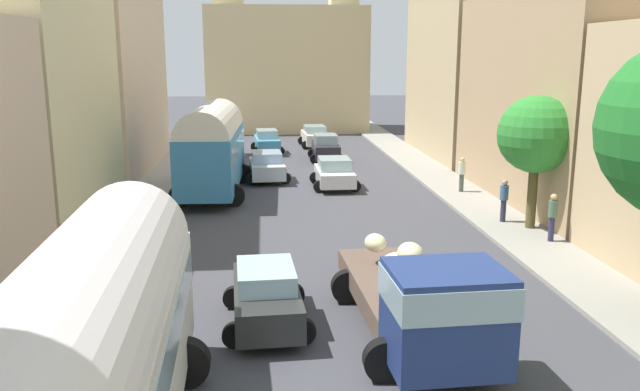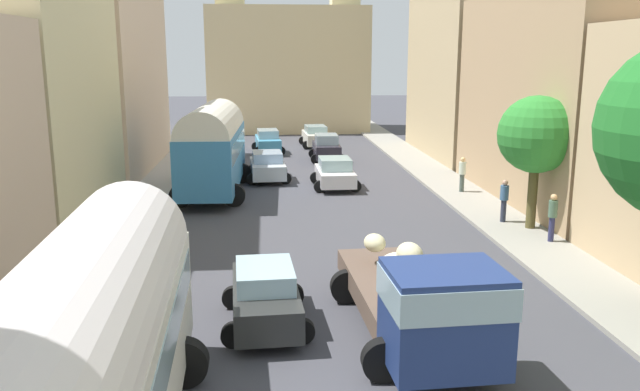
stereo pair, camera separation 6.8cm
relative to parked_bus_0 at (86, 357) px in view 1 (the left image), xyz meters
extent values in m
plane|color=#404047|center=(4.73, 20.06, -2.14)|extent=(154.00, 154.00, 0.00)
cube|color=#B2ADA4|center=(-2.52, 20.06, -2.07)|extent=(2.50, 70.00, 0.14)
cube|color=gray|center=(11.98, 20.06, -2.07)|extent=(2.50, 70.00, 0.14)
cube|color=beige|center=(-6.12, 15.90, 3.43)|extent=(4.69, 9.64, 11.15)
cube|color=beige|center=(-5.98, 28.36, 3.11)|extent=(4.41, 13.55, 10.50)
cube|color=tan|center=(15.86, 18.54, 2.51)|extent=(5.27, 13.29, 9.30)
cube|color=tan|center=(16.19, 32.06, 4.64)|extent=(5.92, 12.41, 13.56)
cube|color=#D3BB8B|center=(4.73, 48.10, 3.11)|extent=(13.60, 7.61, 10.51)
cube|color=beige|center=(-0.03, 46.19, 6.59)|extent=(2.33, 2.33, 17.46)
cube|color=beige|center=(9.49, 46.19, 6.59)|extent=(2.33, 2.33, 17.46)
cube|color=beige|center=(0.00, 0.00, -0.53)|extent=(2.79, 9.46, 2.22)
cylinder|color=silver|center=(0.00, 0.00, 0.58)|extent=(2.74, 9.27, 2.37)
cube|color=#99B7C6|center=(0.00, 0.00, -0.04)|extent=(2.81, 8.71, 0.71)
cylinder|color=black|center=(-1.27, 2.86, -1.64)|extent=(1.00, 0.35, 1.00)
cylinder|color=black|center=(1.03, 2.95, -1.64)|extent=(1.00, 0.35, 1.00)
cube|color=teal|center=(0.21, 21.29, -0.36)|extent=(2.73, 8.59, 2.57)
cylinder|color=silver|center=(0.21, 21.29, 0.93)|extent=(2.68, 8.42, 2.40)
cube|color=#99B7C6|center=(0.21, 21.29, 0.21)|extent=(2.76, 7.91, 0.82)
cylinder|color=black|center=(-0.86, 23.97, -1.64)|extent=(1.00, 0.35, 1.00)
cylinder|color=black|center=(1.46, 23.89, -1.64)|extent=(1.00, 0.35, 1.00)
cylinder|color=black|center=(-1.04, 18.69, -1.64)|extent=(1.00, 0.35, 1.00)
cylinder|color=black|center=(1.29, 18.62, -1.64)|extent=(1.00, 0.35, 1.00)
cube|color=navy|center=(6.19, 2.56, -0.69)|extent=(2.35, 1.98, 2.01)
cube|color=#99B7C6|center=(6.19, 2.56, -0.13)|extent=(2.40, 2.05, 0.64)
cube|color=brown|center=(6.02, 6.10, -1.42)|extent=(2.51, 5.32, 0.55)
ellipsoid|color=beige|center=(5.77, 4.50, -0.91)|extent=(0.81, 1.00, 0.47)
ellipsoid|color=beige|center=(6.08, 5.68, -0.86)|extent=(1.04, 0.97, 0.56)
ellipsoid|color=beige|center=(6.10, 6.53, -0.88)|extent=(1.12, 0.94, 0.53)
ellipsoid|color=beige|center=(5.61, 7.30, -0.56)|extent=(0.66, 0.81, 0.48)
ellipsoid|color=beige|center=(6.25, 5.91, -0.45)|extent=(0.77, 0.92, 0.58)
cylinder|color=black|center=(7.30, 2.92, -1.69)|extent=(0.90, 0.32, 0.90)
cylinder|color=black|center=(5.04, 2.81, -1.69)|extent=(0.90, 0.32, 0.90)
cylinder|color=black|center=(7.10, 7.16, -1.69)|extent=(0.90, 0.32, 0.90)
cylinder|color=black|center=(4.84, 7.05, -1.69)|extent=(0.90, 0.32, 0.90)
cube|color=silver|center=(6.14, 22.27, -1.54)|extent=(1.76, 3.71, 0.67)
cube|color=#98B9BC|center=(6.14, 22.27, -0.92)|extent=(1.53, 1.93, 0.56)
cylinder|color=black|center=(7.01, 21.13, -1.84)|extent=(0.60, 0.21, 0.60)
cylinder|color=black|center=(5.29, 21.11, -1.84)|extent=(0.60, 0.21, 0.60)
cylinder|color=black|center=(6.99, 23.42, -1.84)|extent=(0.60, 0.21, 0.60)
cylinder|color=black|center=(5.27, 23.40, -1.84)|extent=(0.60, 0.21, 0.60)
cube|color=#292530|center=(6.51, 30.61, -1.46)|extent=(1.56, 3.62, 0.83)
cube|color=#93ADBB|center=(6.51, 30.61, -0.76)|extent=(1.36, 1.89, 0.57)
cylinder|color=black|center=(7.26, 29.48, -1.84)|extent=(0.60, 0.21, 0.60)
cylinder|color=black|center=(5.73, 29.50, -1.84)|extent=(0.60, 0.21, 0.60)
cylinder|color=black|center=(7.28, 31.72, -1.84)|extent=(0.60, 0.21, 0.60)
cylinder|color=black|center=(5.75, 31.73, -1.84)|extent=(0.60, 0.21, 0.60)
cube|color=beige|center=(6.32, 37.01, -1.49)|extent=(1.82, 4.16, 0.77)
cube|color=#96BBC2|center=(6.32, 37.01, -0.85)|extent=(1.53, 2.19, 0.49)
cylinder|color=black|center=(7.19, 35.78, -1.84)|extent=(0.60, 0.21, 0.60)
cylinder|color=black|center=(5.58, 35.70, -1.84)|extent=(0.60, 0.21, 0.60)
cylinder|color=black|center=(7.06, 38.31, -1.84)|extent=(0.60, 0.21, 0.60)
cylinder|color=black|center=(5.45, 38.23, -1.84)|extent=(0.60, 0.21, 0.60)
cube|color=#2B2C2B|center=(2.66, 5.79, -1.49)|extent=(1.74, 3.81, 0.76)
cube|color=#9FC1CF|center=(2.66, 5.79, -0.87)|extent=(1.47, 2.01, 0.48)
cylinder|color=black|center=(1.82, 6.91, -1.84)|extent=(0.60, 0.21, 0.60)
cylinder|color=black|center=(3.38, 6.99, -1.84)|extent=(0.60, 0.21, 0.60)
cylinder|color=black|center=(1.94, 4.60, -1.84)|extent=(0.60, 0.21, 0.60)
cylinder|color=black|center=(3.50, 4.68, -1.84)|extent=(0.60, 0.21, 0.60)
cube|color=silver|center=(2.78, 24.50, -1.50)|extent=(1.94, 3.90, 0.74)
cube|color=#97B2D1|center=(2.78, 24.50, -0.87)|extent=(1.63, 2.07, 0.51)
cylinder|color=black|center=(1.85, 25.62, -1.84)|extent=(0.60, 0.21, 0.60)
cylinder|color=black|center=(3.57, 25.73, -1.84)|extent=(0.60, 0.21, 0.60)
cylinder|color=black|center=(2.00, 23.27, -1.84)|extent=(0.60, 0.21, 0.60)
cylinder|color=black|center=(3.71, 23.37, -1.84)|extent=(0.60, 0.21, 0.60)
cube|color=#4698C2|center=(2.85, 34.25, -1.48)|extent=(1.79, 4.10, 0.79)
cube|color=#98B6C1|center=(2.85, 34.25, -0.82)|extent=(1.48, 2.17, 0.53)
cylinder|color=black|center=(2.01, 35.44, -1.84)|extent=(0.60, 0.21, 0.60)
cylinder|color=black|center=(3.52, 35.54, -1.84)|extent=(0.60, 0.21, 0.60)
cylinder|color=black|center=(2.18, 32.96, -1.84)|extent=(0.60, 0.21, 0.60)
cylinder|color=black|center=(3.69, 33.06, -1.84)|extent=(0.60, 0.21, 0.60)
cylinder|color=#2C3144|center=(11.93, 14.52, -2.07)|extent=(0.18, 0.18, 0.14)
cylinder|color=#2C3144|center=(11.93, 14.52, -1.57)|extent=(0.23, 0.23, 0.87)
cylinder|color=#3A5D82|center=(11.93, 14.52, -0.85)|extent=(0.35, 0.35, 0.57)
sphere|color=tan|center=(11.93, 14.52, -0.45)|extent=(0.23, 0.23, 0.23)
cylinder|color=#2A2B51|center=(12.62, 11.75, -2.07)|extent=(0.17, 0.17, 0.14)
cylinder|color=#2A2B51|center=(12.62, 11.75, -1.57)|extent=(0.24, 0.24, 0.87)
cylinder|color=#496751|center=(12.62, 11.75, -0.84)|extent=(0.38, 0.38, 0.59)
sphere|color=tan|center=(12.62, 11.75, -0.42)|extent=(0.23, 0.23, 0.23)
cylinder|color=#46544E|center=(12.01, 20.18, -2.07)|extent=(0.19, 0.19, 0.14)
cylinder|color=#46544E|center=(12.01, 20.18, -1.58)|extent=(0.31, 0.31, 0.84)
cylinder|color=silver|center=(12.01, 20.18, -0.87)|extent=(0.48, 0.48, 0.58)
sphere|color=tan|center=(12.01, 20.18, -0.46)|extent=(0.23, 0.23, 0.23)
cylinder|color=brown|center=(12.63, 13.56, -0.84)|extent=(0.36, 0.36, 2.61)
sphere|color=#2E8430|center=(12.63, 13.56, 1.53)|extent=(2.85, 2.85, 2.85)
camera|label=1|loc=(2.70, -8.95, 4.36)|focal=35.82mm
camera|label=2|loc=(2.76, -8.96, 4.36)|focal=35.82mm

